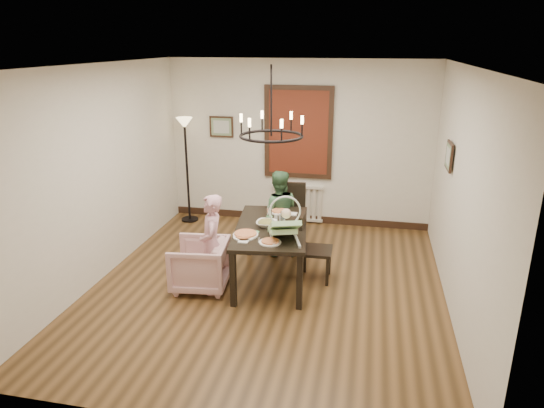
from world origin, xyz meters
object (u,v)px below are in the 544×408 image
(chair_far, at_px, (289,219))
(seated_man, at_px, (278,220))
(elderly_woman, at_px, (212,252))
(drinking_glass, at_px, (283,223))
(dining_table, at_px, (271,232))
(armchair, at_px, (200,265))
(baby_bouncer, at_px, (284,225))
(floor_lamp, at_px, (187,172))
(chair_right, at_px, (316,247))

(chair_far, distance_m, seated_man, 0.20)
(chair_far, xyz_separation_m, elderly_woman, (-0.74, -1.44, 0.01))
(drinking_glass, bearing_deg, dining_table, 164.84)
(armchair, relative_size, baby_bouncer, 1.25)
(armchair, relative_size, floor_lamp, 0.39)
(chair_far, xyz_separation_m, chair_right, (0.51, -0.85, -0.05))
(chair_far, distance_m, baby_bouncer, 1.44)
(chair_right, relative_size, elderly_woman, 0.88)
(floor_lamp, bearing_deg, drinking_glass, -43.52)
(chair_right, height_order, armchair, chair_right)
(dining_table, distance_m, chair_far, 0.98)
(elderly_woman, xyz_separation_m, drinking_glass, (0.83, 0.43, 0.29))
(drinking_glass, xyz_separation_m, floor_lamp, (-2.07, 1.97, 0.07))
(dining_table, distance_m, floor_lamp, 2.71)
(chair_far, xyz_separation_m, armchair, (-0.93, -1.40, -0.20))
(chair_right, distance_m, armchair, 1.55)
(chair_far, bearing_deg, elderly_woman, -121.71)
(dining_table, xyz_separation_m, floor_lamp, (-1.90, 1.92, 0.22))
(chair_far, relative_size, baby_bouncer, 1.83)
(chair_right, height_order, floor_lamp, floor_lamp)
(armchair, height_order, drinking_glass, drinking_glass)
(dining_table, relative_size, seated_man, 1.61)
(dining_table, height_order, chair_right, chair_right)
(dining_table, bearing_deg, chair_right, 4.29)
(elderly_woman, distance_m, drinking_glass, 0.98)
(armchair, height_order, floor_lamp, floor_lamp)
(baby_bouncer, distance_m, drinking_glass, 0.37)
(elderly_woman, height_order, drinking_glass, elderly_woman)
(seated_man, bearing_deg, drinking_glass, 93.26)
(chair_far, distance_m, floor_lamp, 2.23)
(seated_man, bearing_deg, armchair, 45.82)
(elderly_woman, distance_m, baby_bouncer, 1.00)
(dining_table, xyz_separation_m, seated_man, (-0.07, 0.82, -0.14))
(dining_table, relative_size, elderly_woman, 1.61)
(elderly_woman, xyz_separation_m, baby_bouncer, (0.90, 0.08, 0.41))
(baby_bouncer, bearing_deg, drinking_glass, 84.07)
(drinking_glass, bearing_deg, elderly_woman, -152.72)
(chair_far, height_order, seated_man, seated_man)
(dining_table, distance_m, armchair, 1.02)
(elderly_woman, relative_size, seated_man, 1.00)
(armchair, bearing_deg, chair_right, 104.07)
(dining_table, xyz_separation_m, chair_far, (0.07, 0.97, -0.16))
(seated_man, bearing_deg, dining_table, 82.81)
(dining_table, bearing_deg, armchair, -160.66)
(baby_bouncer, relative_size, floor_lamp, 0.32)
(chair_far, xyz_separation_m, baby_bouncer, (0.17, -1.36, 0.43))
(dining_table, relative_size, drinking_glass, 12.73)
(elderly_woman, bearing_deg, floor_lamp, -169.88)
(dining_table, xyz_separation_m, armchair, (-0.85, -0.43, -0.35))
(chair_far, relative_size, armchair, 1.46)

